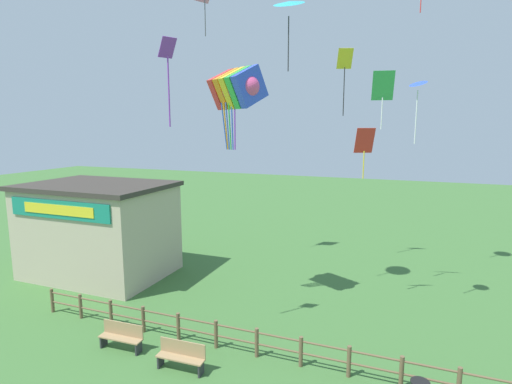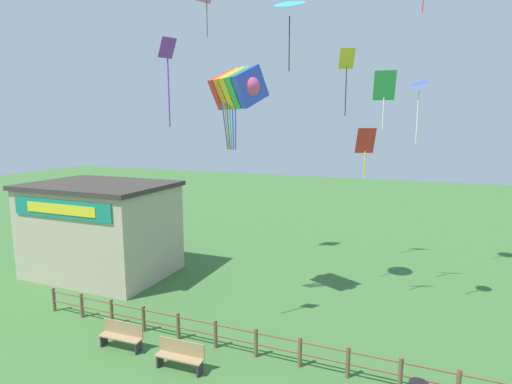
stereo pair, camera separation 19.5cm
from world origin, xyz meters
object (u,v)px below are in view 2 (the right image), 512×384
park_bench_near_fence (180,355)px  kite_yellow_diamond (347,67)px  kite_cyan_delta (290,4)px  kite_blue_delta (419,89)px  kite_red_diamond (365,144)px  kite_rainbow_parafoil (238,88)px  park_bench_by_building (122,335)px  seaside_building (101,228)px  kite_green_diamond (384,89)px  kite_purple_streamer (168,67)px

park_bench_near_fence → kite_yellow_diamond: bearing=75.5°
kite_yellow_diamond → kite_cyan_delta: bearing=-105.6°
kite_yellow_diamond → kite_blue_delta: kite_yellow_diamond is taller
kite_yellow_diamond → kite_red_diamond: size_ratio=1.62×
kite_rainbow_parafoil → park_bench_by_building: bearing=-116.6°
park_bench_by_building → kite_cyan_delta: size_ratio=0.54×
park_bench_by_building → kite_red_diamond: kite_red_diamond is taller
seaside_building → kite_green_diamond: size_ratio=2.92×
park_bench_near_fence → kite_yellow_diamond: 16.52m
kite_cyan_delta → kite_green_diamond: bearing=29.8°
park_bench_by_building → kite_red_diamond: size_ratio=0.77×
park_bench_by_building → kite_yellow_diamond: bearing=63.7°
kite_cyan_delta → park_bench_by_building: bearing=-124.3°
kite_cyan_delta → kite_red_diamond: kite_cyan_delta is taller
kite_rainbow_parafoil → kite_yellow_diamond: (3.36, 6.87, 1.58)m
kite_rainbow_parafoil → kite_cyan_delta: kite_cyan_delta is taller
park_bench_by_building → kite_purple_streamer: size_ratio=0.57×
kite_cyan_delta → kite_red_diamond: 6.75m
kite_cyan_delta → kite_green_diamond: kite_cyan_delta is taller
kite_red_diamond → kite_cyan_delta: bearing=-167.9°
park_bench_near_fence → kite_rainbow_parafoil: 10.56m
seaside_building → park_bench_near_fence: (8.89, -6.14, -2.03)m
park_bench_by_building → kite_cyan_delta: bearing=55.7°
kite_cyan_delta → park_bench_near_fence: bearing=-103.6°
kite_cyan_delta → kite_red_diamond: size_ratio=1.42×
kite_rainbow_parafoil → kite_yellow_diamond: 7.81m
seaside_building → kite_purple_streamer: 11.76m
kite_blue_delta → kite_red_diamond: 3.01m
park_bench_near_fence → kite_purple_streamer: size_ratio=0.57×
kite_rainbow_parafoil → kite_blue_delta: bearing=14.4°
kite_yellow_diamond → kite_red_diamond: kite_yellow_diamond is taller
kite_cyan_delta → kite_red_diamond: bearing=12.1°
seaside_building → kite_blue_delta: (15.77, 0.98, 7.00)m
kite_purple_streamer → kite_cyan_delta: kite_cyan_delta is taller
park_bench_near_fence → kite_rainbow_parafoil: (-0.22, 5.29, 9.14)m
seaside_building → kite_yellow_diamond: bearing=26.6°
kite_rainbow_parafoil → kite_blue_delta: size_ratio=1.36×
park_bench_by_building → kite_rainbow_parafoil: kite_rainbow_parafoil is taller
seaside_building → kite_green_diamond: (14.31, 2.68, 7.19)m
park_bench_by_building → kite_blue_delta: bearing=35.4°
park_bench_near_fence → kite_green_diamond: (5.42, 8.82, 9.22)m
seaside_building → kite_purple_streamer: kite_purple_streamer is taller
seaside_building → kite_yellow_diamond: (12.04, 6.02, 8.70)m
kite_rainbow_parafoil → kite_green_diamond: kite_rainbow_parafoil is taller
kite_purple_streamer → park_bench_by_building: bearing=-143.3°
park_bench_by_building → kite_green_diamond: bearing=46.3°
park_bench_near_fence → park_bench_by_building: (-2.71, 0.31, 0.00)m
kite_purple_streamer → kite_blue_delta: size_ratio=1.15×
kite_yellow_diamond → kite_green_diamond: 4.31m
seaside_building → kite_blue_delta: size_ratio=2.94×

